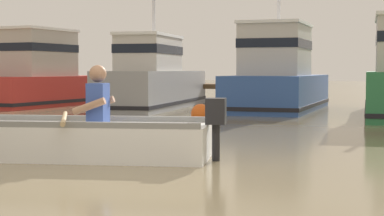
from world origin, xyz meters
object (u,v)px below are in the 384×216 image
(moored_boat_grey, at_px, (154,81))
(rowboat_with_person, at_px, (82,139))
(moored_boat_blue, at_px, (278,78))
(moored_boat_red, at_px, (43,78))
(mooring_buoy, at_px, (201,114))

(moored_boat_grey, bearing_deg, rowboat_with_person, -67.13)
(rowboat_with_person, distance_m, moored_boat_blue, 10.52)
(moored_boat_red, bearing_deg, mooring_buoy, -29.50)
(mooring_buoy, bearing_deg, moored_boat_red, 150.50)
(rowboat_with_person, relative_size, moored_boat_red, 0.64)
(rowboat_with_person, distance_m, moored_boat_red, 12.53)
(rowboat_with_person, xyz_separation_m, mooring_buoy, (-0.77, 5.53, -0.04))
(rowboat_with_person, distance_m, mooring_buoy, 5.58)
(moored_boat_blue, bearing_deg, moored_boat_red, -173.39)
(rowboat_with_person, relative_size, moored_boat_blue, 0.63)
(moored_boat_blue, distance_m, mooring_buoy, 5.00)
(moored_boat_grey, relative_size, moored_boat_blue, 1.17)
(rowboat_with_person, bearing_deg, moored_boat_grey, 112.87)
(rowboat_with_person, xyz_separation_m, moored_boat_grey, (-4.11, 9.75, 0.56))
(moored_boat_grey, xyz_separation_m, mooring_buoy, (3.34, -4.22, -0.61))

